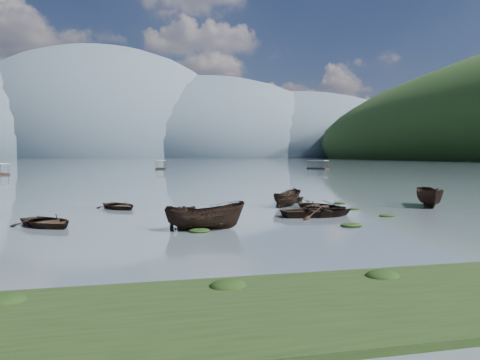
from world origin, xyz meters
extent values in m
plane|color=#546169|center=(0.00, 0.00, 0.00)|extent=(2400.00, 2400.00, 0.00)
cube|color=black|center=(0.00, -14.00, 0.00)|extent=(60.00, 6.00, 0.50)
ellipsoid|color=#475666|center=(-60.00, 900.00, 0.00)|extent=(520.00, 520.00, 340.00)
ellipsoid|color=#475666|center=(140.00, 900.00, 0.00)|extent=(520.00, 520.00, 260.00)
ellipsoid|color=#475666|center=(320.00, 900.00, 0.00)|extent=(520.00, 520.00, 220.00)
imported|color=black|center=(-13.38, 2.86, 0.00)|extent=(4.95, 5.20, 0.88)
imported|color=black|center=(-4.82, -0.36, 0.00)|extent=(4.47, 1.81, 1.71)
imported|color=black|center=(4.75, 6.97, 0.00)|extent=(4.57, 5.26, 0.91)
imported|color=black|center=(3.28, 3.45, 0.00)|extent=(4.94, 3.57, 1.01)
imported|color=black|center=(14.14, 6.95, 0.00)|extent=(3.53, 4.96, 1.80)
imported|color=black|center=(-9.58, 11.06, 0.00)|extent=(4.16, 4.67, 0.80)
imported|color=black|center=(4.29, 12.45, 0.00)|extent=(5.12, 5.22, 0.89)
imported|color=black|center=(3.30, 9.76, 0.00)|extent=(3.69, 3.88, 1.50)
ellipsoid|color=black|center=(-5.26, -1.01, 0.00)|extent=(1.14, 0.93, 0.25)
ellipsoid|color=black|center=(-5.65, 2.68, 0.00)|extent=(0.94, 0.75, 0.21)
ellipsoid|color=black|center=(3.39, -1.12, 0.00)|extent=(1.28, 1.02, 0.28)
ellipsoid|color=black|center=(7.43, 6.52, 0.00)|extent=(0.86, 0.73, 0.19)
ellipsoid|color=black|center=(7.69, 2.34, 0.00)|extent=(1.05, 0.84, 0.22)
ellipsoid|color=black|center=(-9.96, 11.59, 0.00)|extent=(0.92, 0.74, 0.19)
ellipsoid|color=black|center=(-5.15, 7.36, 0.00)|extent=(0.97, 0.81, 0.20)
ellipsoid|color=black|center=(8.25, 10.73, 0.00)|extent=(1.02, 0.82, 0.22)
camera|label=1|loc=(-8.74, -25.20, 4.02)|focal=35.00mm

